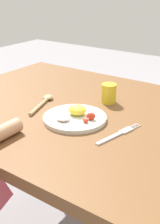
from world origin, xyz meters
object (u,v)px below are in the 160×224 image
at_px(plate, 75,117).
at_px(spoon, 44,101).
at_px(fork, 118,134).
at_px(drinking_cup, 109,93).

height_order(plate, spoon, plate).
height_order(plate, fork, plate).
xyz_separation_m(fork, spoon, (-0.39, 0.07, 0.01)).
relative_size(plate, spoon, 1.14).
relative_size(plate, fork, 1.12).
bearing_deg(drinking_cup, plate, -93.82).
bearing_deg(plate, drinking_cup, 86.18).
distance_m(fork, spoon, 0.40).
bearing_deg(drinking_cup, spoon, -143.08).
relative_size(spoon, drinking_cup, 2.54).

